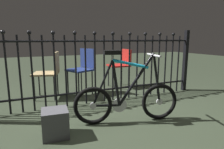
% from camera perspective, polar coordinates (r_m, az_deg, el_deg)
% --- Properties ---
extents(ground_plane, '(20.00, 20.00, 0.00)m').
position_cam_1_polar(ground_plane, '(2.62, 1.10, -12.84)').
color(ground_plane, '#2F3928').
extents(iron_fence, '(3.85, 0.07, 1.20)m').
position_cam_1_polar(iron_fence, '(3.11, -5.68, 2.46)').
color(iron_fence, black).
rests_on(iron_fence, ground).
extents(bicycle, '(1.30, 0.46, 0.90)m').
position_cam_1_polar(bicycle, '(2.44, 4.47, -7.01)').
color(bicycle, black).
rests_on(bicycle, ground).
extents(chair_tan, '(0.52, 0.52, 0.81)m').
position_cam_1_polar(chair_tan, '(3.54, -17.67, 1.21)').
color(chair_tan, black).
rests_on(chair_tan, ground).
extents(chair_navy, '(0.53, 0.53, 0.85)m').
position_cam_1_polar(chair_navy, '(3.67, -8.51, 2.38)').
color(chair_navy, black).
rests_on(chair_navy, ground).
extents(chair_red, '(0.41, 0.41, 0.81)m').
position_cam_1_polar(chair_red, '(4.19, 2.80, 3.31)').
color(chair_red, black).
rests_on(chair_red, ground).
extents(display_crate, '(0.29, 0.29, 0.30)m').
position_cam_1_polar(display_crate, '(2.22, -16.29, -13.52)').
color(display_crate, '#4C4C51').
rests_on(display_crate, ground).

